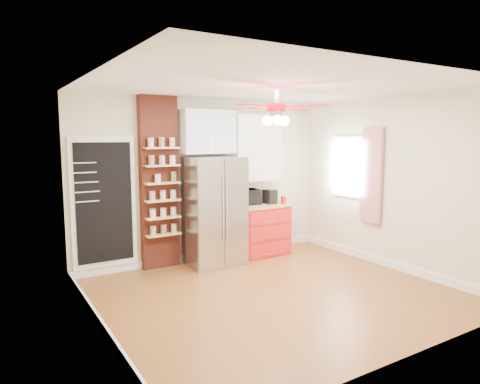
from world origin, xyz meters
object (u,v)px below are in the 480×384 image
canister_left (283,200)px  red_cabinet (261,229)px  pantry_jar_oats (158,179)px  fridge (213,211)px  toaster_oven (245,197)px  coffee_maker (270,197)px  ceiling_fan (276,108)px

canister_left → red_cabinet: bearing=156.4°
canister_left → pantry_jar_oats: (-2.22, 0.25, 0.47)m
fridge → canister_left: bearing=-4.8°
red_cabinet → canister_left: (0.37, -0.16, 0.51)m
red_cabinet → toaster_oven: size_ratio=1.95×
toaster_oven → red_cabinet: bearing=-14.1°
red_cabinet → coffee_maker: (0.17, -0.03, 0.57)m
ceiling_fan → coffee_maker: bearing=56.5°
red_cabinet → ceiling_fan: 2.75m
fridge → pantry_jar_oats: fridge is taller
canister_left → pantry_jar_oats: 2.28m
toaster_oven → pantry_jar_oats: bearing=-176.8°
red_cabinet → toaster_oven: 0.65m
fridge → ceiling_fan: ceiling_fan is taller
fridge → toaster_oven: 0.73m
toaster_oven → canister_left: 0.69m
coffee_maker → pantry_jar_oats: pantry_jar_oats is taller
ceiling_fan → toaster_oven: ceiling_fan is taller
toaster_oven → fridge: bearing=-165.8°
coffee_maker → canister_left: bearing=-34.1°
red_cabinet → ceiling_fan: (-0.92, -1.68, 1.97)m
ceiling_fan → pantry_jar_oats: size_ratio=11.58×
pantry_jar_oats → fridge: bearing=-8.9°
fridge → canister_left: 1.35m
fridge → toaster_oven: fridge is taller
fridge → coffee_maker: fridge is taller
coffee_maker → canister_left: (0.20, -0.13, -0.06)m
fridge → canister_left: (1.34, -0.11, 0.09)m
fridge → toaster_oven: bearing=10.9°
ceiling_fan → toaster_oven: (0.65, 1.76, -1.39)m
coffee_maker → pantry_jar_oats: 2.06m
red_cabinet → coffee_maker: size_ratio=3.77×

